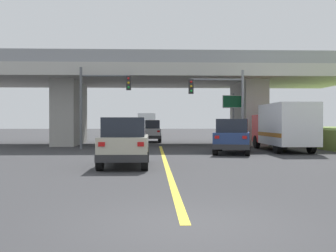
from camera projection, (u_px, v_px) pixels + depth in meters
ground at (160, 144)px, 33.80m from camera, size 160.00×160.00×0.00m
overpass_bridge at (160, 87)px, 33.75m from camera, size 31.40×10.50×6.91m
lane_divider_stripe at (165, 161)px, 19.21m from camera, size 0.20×23.90×0.01m
suv_lead at (125, 142)px, 16.95m from camera, size 1.95×4.29×2.02m
suv_crossing at (233, 136)px, 24.01m from camera, size 3.01×4.90×2.02m
box_truck at (284, 126)px, 25.90m from camera, size 2.33×7.08×2.97m
sedan_oncoming at (151, 131)px, 38.24m from camera, size 1.93×4.74×2.02m
traffic_signal_nearside at (224, 98)px, 27.24m from camera, size 3.71×0.36×5.31m
traffic_signal_farside at (98, 96)px, 27.66m from camera, size 3.46×0.36×5.55m
highway_sign at (234, 107)px, 32.32m from camera, size 1.76×0.17×4.11m
semi_truck_distant at (147, 124)px, 56.59m from camera, size 2.33×6.95×3.00m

